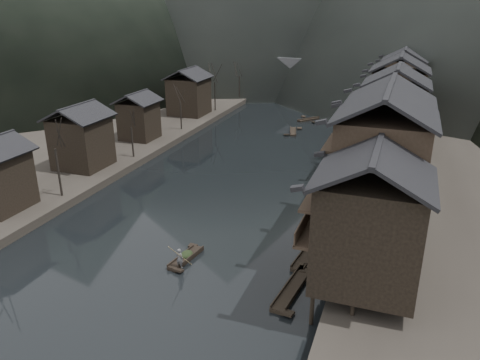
% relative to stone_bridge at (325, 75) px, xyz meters
% --- Properties ---
extents(water, '(300.00, 300.00, 0.00)m').
position_rel_stone_bridge_xyz_m(water, '(0.00, -72.00, -5.11)').
color(water, black).
rests_on(water, ground).
extents(left_bank, '(40.00, 200.00, 1.20)m').
position_rel_stone_bridge_xyz_m(left_bank, '(-35.00, -32.00, -4.51)').
color(left_bank, '#2D2823').
rests_on(left_bank, ground).
extents(stilt_houses, '(9.00, 67.60, 15.45)m').
position_rel_stone_bridge_xyz_m(stilt_houses, '(17.28, -53.24, 3.68)').
color(stilt_houses, black).
rests_on(stilt_houses, ground).
extents(left_houses, '(8.10, 53.20, 8.73)m').
position_rel_stone_bridge_xyz_m(left_houses, '(-20.50, -51.88, 0.55)').
color(left_houses, black).
rests_on(left_houses, left_bank).
extents(bare_trees, '(3.92, 72.57, 7.85)m').
position_rel_stone_bridge_xyz_m(bare_trees, '(-17.00, -48.50, 1.54)').
color(bare_trees, black).
rests_on(bare_trees, left_bank).
extents(moored_sampans, '(2.90, 68.96, 0.47)m').
position_rel_stone_bridge_xyz_m(moored_sampans, '(12.08, -48.01, -4.91)').
color(moored_sampans, black).
rests_on(moored_sampans, water).
extents(midriver_boats, '(3.73, 14.62, 0.44)m').
position_rel_stone_bridge_xyz_m(midriver_boats, '(0.98, -28.34, -4.91)').
color(midriver_boats, black).
rests_on(midriver_boats, water).
extents(stone_bridge, '(40.00, 6.00, 9.00)m').
position_rel_stone_bridge_xyz_m(stone_bridge, '(0.00, 0.00, 0.00)').
color(stone_bridge, '#4C4C4F').
rests_on(stone_bridge, ground).
extents(hero_sampan, '(1.62, 4.83, 0.43)m').
position_rel_stone_bridge_xyz_m(hero_sampan, '(1.91, -77.50, -4.91)').
color(hero_sampan, black).
rests_on(hero_sampan, water).
extents(cargo_heap, '(1.05, 1.37, 0.63)m').
position_rel_stone_bridge_xyz_m(cargo_heap, '(1.88, -77.28, -4.36)').
color(cargo_heap, black).
rests_on(cargo_heap, hero_sampan).
extents(boatman, '(0.70, 0.49, 1.83)m').
position_rel_stone_bridge_xyz_m(boatman, '(2.16, -79.15, -3.76)').
color(boatman, '#5B5B5D').
rests_on(boatman, hero_sampan).
extents(bamboo_pole, '(0.98, 2.70, 3.22)m').
position_rel_stone_bridge_xyz_m(bamboo_pole, '(2.36, -79.15, -1.23)').
color(bamboo_pole, '#8C7A51').
rests_on(bamboo_pole, boatman).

